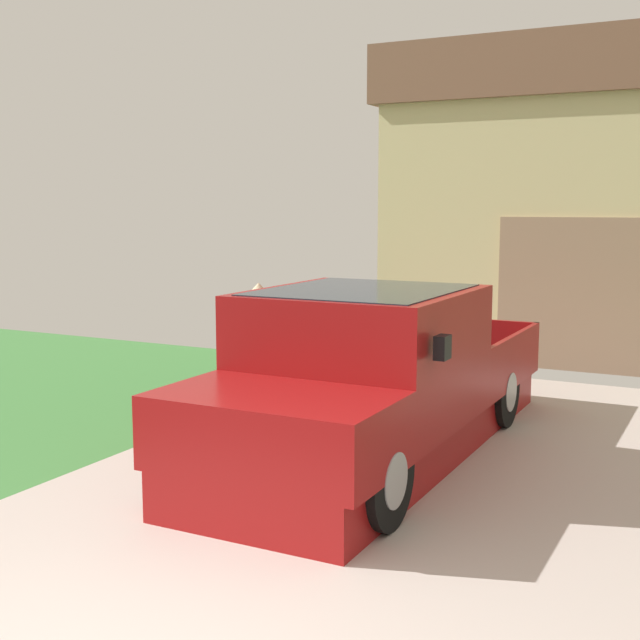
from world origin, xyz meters
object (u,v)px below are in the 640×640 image
Objects in this scene: pickup_truck at (366,384)px; person_with_hat at (259,353)px; wheeled_trash_bin at (291,329)px; handbag at (247,434)px.

person_with_hat is (-1.29, 0.14, 0.17)m from pickup_truck.
person_with_hat is at bearing -6.13° from pickup_truck.
person_with_hat reaches higher than wheeled_trash_bin.
wheeled_trash_bin reaches higher than handbag.
pickup_truck reaches higher than handbag.
person_with_hat is 3.85m from wheeled_trash_bin.
pickup_truck reaches higher than person_with_hat.
handbag is at bearing -85.29° from person_with_hat.
handbag is 4.09m from wheeled_trash_bin.
wheeled_trash_bin is (-1.57, 3.50, -0.32)m from person_with_hat.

